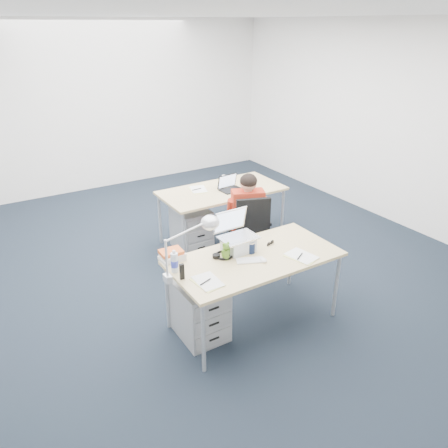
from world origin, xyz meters
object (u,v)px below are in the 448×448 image
object	(u,v)px
computer_mouse	(263,260)
sunglasses	(270,243)
water_bottle	(174,261)
office_chair	(248,247)
can_koozie	(251,247)
bear_figurine	(226,251)
desk_far	(222,193)
dark_laptop	(232,183)
headphones	(224,255)
book_stack	(172,255)
desk_lamp	(184,249)
far_cup	(224,179)
seated_person	(245,218)
silver_laptop	(239,233)
drawer_pedestal_far	(191,229)
wireless_keyboard	(250,260)
desk_near	(255,261)
cordless_phone	(182,272)
drawer_pedestal_near	(200,310)

from	to	relation	value
computer_mouse	sunglasses	distance (m)	0.35
water_bottle	office_chair	bearing A→B (deg)	30.11
can_koozie	sunglasses	bearing A→B (deg)	8.60
bear_figurine	can_koozie	bearing A→B (deg)	-14.35
desk_far	water_bottle	bearing A→B (deg)	-132.58
dark_laptop	headphones	bearing A→B (deg)	-129.09
office_chair	book_stack	world-z (taller)	office_chair
headphones	water_bottle	size ratio (longest dim) A/B	1.09
water_bottle	bear_figurine	bearing A→B (deg)	-4.81
sunglasses	desk_lamp	distance (m)	1.02
desk_lamp	far_cup	bearing A→B (deg)	43.74
headphones	sunglasses	bearing A→B (deg)	6.84
can_koozie	sunglasses	size ratio (longest dim) A/B	1.06
seated_person	water_bottle	distance (m)	1.67
silver_laptop	headphones	bearing A→B (deg)	-172.18
drawer_pedestal_far	silver_laptop	bearing A→B (deg)	-100.13
can_koozie	far_cup	size ratio (longest dim) A/B	1.27
wireless_keyboard	seated_person	bearing A→B (deg)	81.48
office_chair	computer_mouse	world-z (taller)	office_chair
desk_near	office_chair	size ratio (longest dim) A/B	1.68
drawer_pedestal_far	can_koozie	xyz separation A→B (m)	(-0.19, -1.62, 0.51)
wireless_keyboard	desk_lamp	bearing A→B (deg)	-162.73
cordless_phone	computer_mouse	bearing A→B (deg)	-4.79
office_chair	drawer_pedestal_far	bearing A→B (deg)	134.40
headphones	far_cup	size ratio (longest dim) A/B	2.48
drawer_pedestal_near	far_cup	size ratio (longest dim) A/B	6.01
book_stack	water_bottle	bearing A→B (deg)	-108.72
sunglasses	seated_person	bearing A→B (deg)	52.18
sunglasses	computer_mouse	bearing A→B (deg)	-155.20
drawer_pedestal_near	sunglasses	bearing A→B (deg)	1.70
desk_far	bear_figurine	size ratio (longest dim) A/B	9.31
drawer_pedestal_near	dark_laptop	bearing A→B (deg)	49.08
drawer_pedestal_far	cordless_phone	bearing A→B (deg)	-119.48
desk_far	dark_laptop	world-z (taller)	dark_laptop
seated_person	desk_lamp	xyz separation A→B (m)	(-1.33, -1.04, 0.42)
computer_mouse	desk_lamp	world-z (taller)	desk_lamp
office_chair	dark_laptop	xyz separation A→B (m)	(0.20, 0.69, 0.56)
cordless_phone	dark_laptop	size ratio (longest dim) A/B	0.51
drawer_pedestal_near	dark_laptop	size ratio (longest dim) A/B	1.93
computer_mouse	bear_figurine	bearing A→B (deg)	147.63
can_koozie	far_cup	xyz separation A→B (m)	(0.84, 1.86, -0.01)
seated_person	bear_figurine	distance (m)	1.32
seated_person	far_cup	distance (m)	0.93
desk_far	office_chair	bearing A→B (deg)	-97.67
computer_mouse	desk_lamp	distance (m)	0.78
wireless_keyboard	desk_lamp	xyz separation A→B (m)	(-0.63, 0.07, 0.26)
far_cup	bear_figurine	bearing A→B (deg)	-121.12
bear_figurine	book_stack	bearing A→B (deg)	141.04
book_stack	desk_lamp	size ratio (longest dim) A/B	0.41
far_cup	can_koozie	bearing A→B (deg)	-114.40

